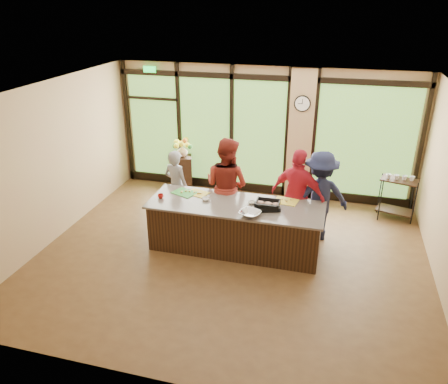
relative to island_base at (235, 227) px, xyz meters
The scene contains 24 objects.
floor 0.53m from the island_base, 90.00° to the right, with size 7.00×7.00×0.00m, color #4F341C.
ceiling 2.58m from the island_base, 90.00° to the right, with size 7.00×7.00×0.00m, color silver.
back_wall 2.90m from the island_base, 90.00° to the left, with size 7.00×7.00×0.00m, color tan.
left_wall 3.67m from the island_base, behind, with size 6.00×6.00×0.00m, color tan.
window_wall 2.83m from the island_base, 86.48° to the left, with size 6.90×0.12×3.00m.
island_base is the anchor object (origin of this frame).
countertop 0.46m from the island_base, ahead, with size 3.20×1.10×0.04m, color slate.
wall_clock 3.25m from the island_base, 71.68° to the left, with size 0.36×0.04×0.36m.
cook_left 1.68m from the island_base, 151.59° to the left, with size 0.57×0.37×1.56m, color gray.
cook_midleft 0.92m from the island_base, 117.33° to the left, with size 0.94×0.74×1.94m, color maroon.
cook_midright 1.33m from the island_base, 32.62° to the left, with size 1.07×0.45×1.83m, color red.
cook_right 1.72m from the island_base, 28.87° to the left, with size 1.16×0.66×1.79m, color #191D38.
roasting_pan 0.79m from the island_base, ahead, with size 0.42×0.33×0.07m, color black.
mixing_bowl 0.74m from the island_base, 48.06° to the right, with size 0.35×0.35×0.09m, color silver.
cutting_board_left 1.19m from the island_base, 167.98° to the left, with size 0.44×0.33×0.01m, color green.
cutting_board_center 0.99m from the island_base, 161.36° to the left, with size 0.40×0.30×0.01m, color yellow.
cutting_board_right 1.06m from the island_base, 22.13° to the left, with size 0.42×0.32×0.01m, color yellow.
prep_bowl_near 0.76m from the island_base, behind, with size 0.15×0.15×0.05m, color silver.
prep_bowl_mid 0.58m from the island_base, 19.65° to the left, with size 0.13×0.13×0.04m, color silver.
prep_bowl_far 0.60m from the island_base, 22.64° to the left, with size 0.12×0.12×0.03m, color silver.
red_ramekin 1.51m from the island_base, behind, with size 0.11×0.11×0.09m, color #A81410.
flower_stand 3.00m from the island_base, 128.86° to the left, with size 0.43×0.43×0.86m, color black.
flower_vase 3.05m from the island_base, 128.86° to the left, with size 0.26×0.26×0.27m, color #977752.
bar_cart 3.66m from the island_base, 34.55° to the left, with size 0.81×0.59×1.00m.
Camera 1 is at (1.65, -6.65, 4.38)m, focal length 35.00 mm.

